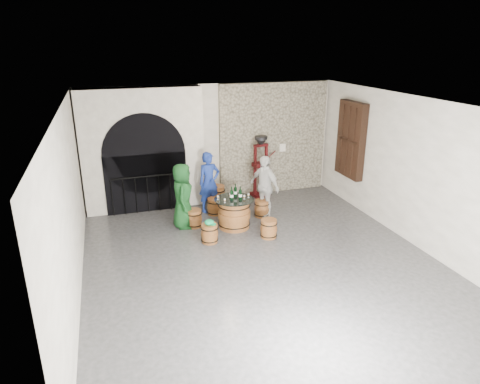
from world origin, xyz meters
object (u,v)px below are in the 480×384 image
object	(u,v)px
wine_bottle_center	(240,194)
wine_bottle_right	(235,191)
person_green	(183,196)
barrel_stool_left	(194,218)
barrel_stool_near_left	(210,233)
barrel_stool_near_right	(269,229)
barrel_stool_far	(215,206)
barrel_stool_right	(262,208)
person_white	(264,186)
barrel_table	(234,213)
corking_press	(261,162)
wine_bottle_left	(232,195)
person_blue	(209,182)
side_barrel	(217,197)

from	to	relation	value
wine_bottle_center	wine_bottle_right	bearing A→B (deg)	103.46
person_green	barrel_stool_left	bearing A→B (deg)	-95.83
wine_bottle_center	barrel_stool_near_left	bearing A→B (deg)	-149.12
barrel_stool_near_right	person_green	xyz separation A→B (m)	(-1.75, 1.19, 0.58)
barrel_stool_far	wine_bottle_center	distance (m)	1.26
barrel_stool_right	barrel_stool_near_right	xyz separation A→B (m)	(-0.28, -1.21, 0.00)
wine_bottle_center	barrel_stool_far	bearing A→B (deg)	110.52
barrel_stool_near_left	person_white	distance (m)	2.10
barrel_stool_right	person_white	distance (m)	0.59
barrel_stool_left	barrel_table	bearing A→B (deg)	-19.62
barrel_stool_far	person_green	world-z (taller)	person_green
barrel_stool_near_right	corking_press	world-z (taller)	corking_press
barrel_stool_right	barrel_stool_near_right	bearing A→B (deg)	-103.09
wine_bottle_right	wine_bottle_left	bearing A→B (deg)	-128.04
barrel_stool_left	barrel_stool_right	bearing A→B (deg)	3.39
wine_bottle_left	corking_press	xyz separation A→B (m)	(1.45, 1.95, 0.16)
barrel_stool_near_left	person_green	distance (m)	1.24
barrel_stool_left	barrel_stool_near_right	world-z (taller)	same
barrel_stool_near_right	wine_bottle_right	xyz separation A→B (m)	(-0.51, 0.92, 0.65)
wine_bottle_center	wine_bottle_right	distance (m)	0.23
barrel_stool_right	barrel_stool_left	bearing A→B (deg)	-176.61
person_green	corking_press	world-z (taller)	corking_press
barrel_stool_near_left	corking_press	xyz separation A→B (m)	(2.14, 2.51, 0.81)
barrel_stool_far	person_blue	world-z (taller)	person_blue
person_green	side_barrel	size ratio (longest dim) A/B	2.59
person_green	side_barrel	world-z (taller)	person_green
barrel_stool_far	person_blue	xyz separation A→B (m)	(-0.07, 0.25, 0.59)
barrel_table	wine_bottle_left	xyz separation A→B (m)	(-0.07, -0.05, 0.50)
side_barrel	barrel_stool_near_left	bearing A→B (deg)	-109.22
barrel_stool_far	wine_bottle_left	size ratio (longest dim) A/B	1.34
barrel_table	barrel_stool_near_left	size ratio (longest dim) A/B	2.17
barrel_stool_left	person_blue	bearing A→B (deg)	55.07
person_green	corking_press	size ratio (longest dim) A/B	0.90
barrel_table	wine_bottle_right	xyz separation A→B (m)	(0.08, 0.15, 0.50)
wine_bottle_center	barrel_table	bearing A→B (deg)	151.38
barrel_stool_far	barrel_table	bearing A→B (deg)	-75.30
wine_bottle_center	wine_bottle_left	bearing A→B (deg)	172.89
corking_press	barrel_stool_near_left	bearing A→B (deg)	-142.21
corking_press	barrel_stool_near_right	bearing A→B (deg)	-118.06
person_green	wine_bottle_left	distance (m)	1.18
barrel_stool_left	person_green	bearing A→B (deg)	160.38
barrel_stool_left	wine_bottle_center	xyz separation A→B (m)	(1.05, -0.40, 0.65)
barrel_stool_near_right	wine_bottle_left	distance (m)	1.18
barrel_stool_near_right	person_blue	distance (m)	2.24
barrel_stool_right	wine_bottle_center	distance (m)	1.11
barrel_table	person_blue	size ratio (longest dim) A/B	0.59
barrel_stool_near_right	person_green	bearing A→B (deg)	145.85
person_blue	barrel_stool_near_right	bearing A→B (deg)	-75.76
corking_press	person_white	bearing A→B (deg)	-118.57
barrel_stool_near_left	person_blue	xyz separation A→B (m)	(0.45, 1.80, 0.59)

